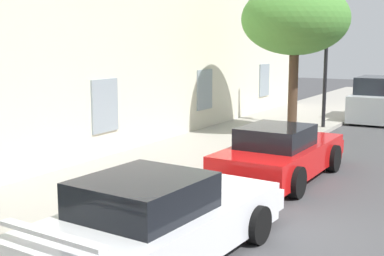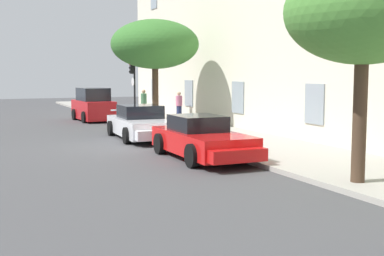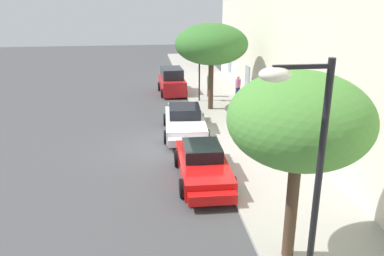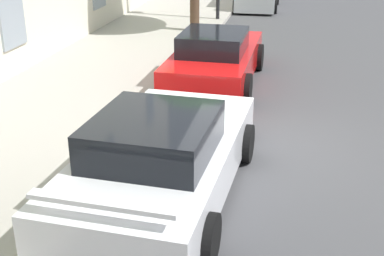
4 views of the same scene
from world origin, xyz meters
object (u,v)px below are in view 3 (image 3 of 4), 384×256
(hatchback_parked, at_px, (172,82))
(street_lamp, at_px, (301,154))
(tree_near_kerb, at_px, (299,121))
(pedestrian_strolling, at_px, (238,87))
(sportscar_yellow_flank, at_px, (203,167))
(tree_midblock, at_px, (211,44))
(traffic_light, at_px, (198,67))
(pedestrian_admiring, at_px, (209,84))
(sportscar_red_lead, at_px, (185,123))

(hatchback_parked, bearing_deg, street_lamp, 2.24)
(street_lamp, bearing_deg, tree_near_kerb, 159.12)
(tree_near_kerb, height_order, pedestrian_strolling, tree_near_kerb)
(tree_near_kerb, distance_m, pedestrian_strolling, 17.94)
(sportscar_yellow_flank, relative_size, pedestrian_strolling, 3.14)
(tree_near_kerb, bearing_deg, tree_midblock, 178.69)
(traffic_light, xyz_separation_m, pedestrian_admiring, (-1.01, 0.94, -1.42))
(street_lamp, bearing_deg, pedestrian_admiring, 175.37)
(tree_near_kerb, relative_size, street_lamp, 0.89)
(street_lamp, height_order, pedestrian_admiring, street_lamp)
(tree_midblock, bearing_deg, pedestrian_admiring, 171.99)
(street_lamp, bearing_deg, traffic_light, 177.90)
(hatchback_parked, bearing_deg, traffic_light, 30.04)
(traffic_light, distance_m, street_lamp, 19.42)
(sportscar_yellow_flank, height_order, pedestrian_admiring, pedestrian_admiring)
(tree_midblock, relative_size, street_lamp, 0.90)
(tree_midblock, relative_size, pedestrian_admiring, 3.12)
(street_lamp, relative_size, pedestrian_admiring, 3.48)
(hatchback_parked, height_order, tree_near_kerb, tree_near_kerb)
(tree_midblock, xyz_separation_m, pedestrian_strolling, (-2.50, 2.35, -3.25))
(street_lamp, distance_m, pedestrian_admiring, 20.65)
(sportscar_yellow_flank, distance_m, hatchback_parked, 14.60)
(sportscar_red_lead, bearing_deg, tree_near_kerb, 9.12)
(hatchback_parked, height_order, street_lamp, street_lamp)
(hatchback_parked, distance_m, pedestrian_admiring, 3.03)
(hatchback_parked, relative_size, street_lamp, 0.63)
(tree_near_kerb, distance_m, pedestrian_admiring, 18.35)
(hatchback_parked, distance_m, tree_midblock, 6.21)
(tree_near_kerb, bearing_deg, sportscar_red_lead, -170.88)
(sportscar_red_lead, bearing_deg, pedestrian_strolling, 146.43)
(tree_midblock, bearing_deg, hatchback_parked, -156.81)
(tree_midblock, distance_m, traffic_light, 2.79)
(sportscar_red_lead, xyz_separation_m, traffic_light, (-6.28, 1.57, 1.83))
(tree_midblock, xyz_separation_m, traffic_light, (-2.11, -0.50, -1.75))
(tree_near_kerb, relative_size, pedestrian_admiring, 3.08)
(sportscar_red_lead, relative_size, street_lamp, 0.87)
(sportscar_red_lead, distance_m, pedestrian_admiring, 7.72)
(sportscar_red_lead, xyz_separation_m, pedestrian_admiring, (-7.29, 2.51, 0.41))
(sportscar_red_lead, distance_m, street_lamp, 13.56)
(pedestrian_strolling, bearing_deg, street_lamp, -10.23)
(sportscar_yellow_flank, relative_size, hatchback_parked, 1.32)
(pedestrian_strolling, bearing_deg, hatchback_parked, -117.77)
(sportscar_red_lead, distance_m, hatchback_parked, 8.99)
(street_lamp, distance_m, pedestrian_strolling, 20.30)
(hatchback_parked, relative_size, tree_near_kerb, 0.71)
(pedestrian_admiring, relative_size, pedestrian_strolling, 1.09)
(sportscar_red_lead, bearing_deg, pedestrian_admiring, 160.99)
(tree_midblock, bearing_deg, tree_near_kerb, -1.31)
(tree_near_kerb, xyz_separation_m, tree_midblock, (-14.94, 0.34, 0.06))
(sportscar_yellow_flank, xyz_separation_m, traffic_light, (-11.88, 1.45, 1.82))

